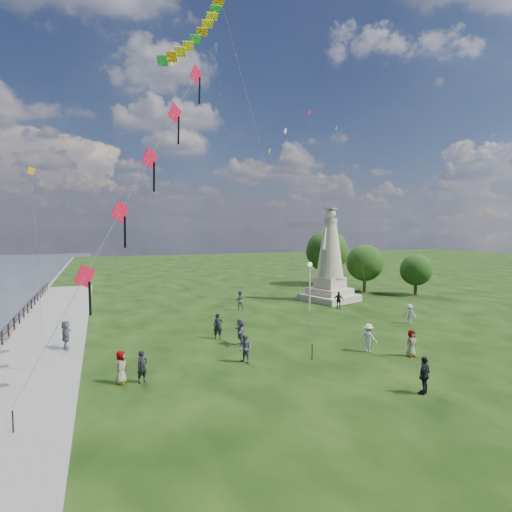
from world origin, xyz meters
name	(u,v)px	position (x,y,z in m)	size (l,w,h in m)	color
waterfront	(12,360)	(-15.24, 8.99, -0.06)	(200.00, 200.00, 1.51)	#384B54
statue	(330,266)	(10.77, 19.05, 3.46)	(5.74, 5.74, 9.15)	tan
lamppost	(310,276)	(6.55, 15.11, 3.10)	(0.40, 0.40, 4.30)	silver
tree_row	(349,257)	(17.16, 25.79, 3.75)	(9.39, 14.41, 6.87)	#382314
person_0	(142,367)	(-8.69, 2.71, 0.77)	(0.56, 0.37, 1.55)	black
person_1	(245,348)	(-3.16, 3.77, 0.80)	(0.78, 0.48, 1.60)	#595960
person_2	(368,338)	(4.34, 3.26, 0.84)	(1.08, 0.56, 1.68)	silver
person_3	(424,375)	(2.95, -3.00, 0.86)	(1.00, 0.51, 1.71)	black
person_4	(411,343)	(6.11, 1.62, 0.77)	(0.75, 0.46, 1.54)	#595960
person_5	(66,336)	(-12.50, 9.72, 0.85)	(1.58, 0.68, 1.70)	#595960
person_6	(218,326)	(-3.28, 9.08, 0.84)	(0.62, 0.40, 1.69)	black
person_7	(239,300)	(0.99, 17.76, 0.86)	(0.84, 0.52, 1.72)	#595960
person_8	(410,314)	(11.56, 8.31, 0.74)	(0.96, 0.50, 1.49)	silver
person_9	(338,300)	(9.50, 15.24, 0.78)	(0.91, 0.47, 1.55)	black
person_10	(121,367)	(-9.65, 2.91, 0.79)	(0.77, 0.47, 1.58)	#595960
person_11	(241,332)	(-2.34, 7.15, 0.85)	(1.58, 0.68, 1.70)	#595960
red_kite_train	(148,166)	(-8.07, 4.58, 10.47)	(9.15, 9.35, 16.97)	black
small_kites	(247,150)	(3.89, 24.02, 15.13)	(30.01, 19.87, 26.60)	silver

